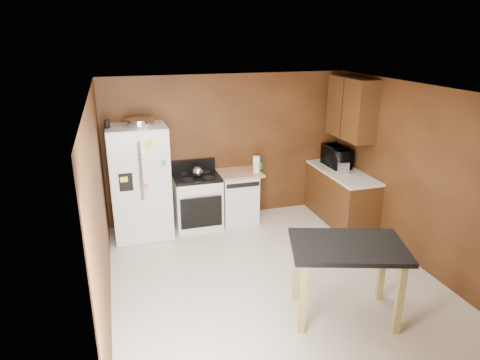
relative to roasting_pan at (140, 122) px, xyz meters
name	(u,v)px	position (x,y,z in m)	size (l,w,h in m)	color
floor	(273,278)	(1.48, -1.86, -1.85)	(4.50, 4.50, 0.00)	white
ceiling	(278,90)	(1.48, -1.86, 0.65)	(4.50, 4.50, 0.00)	white
wall_back	(228,147)	(1.48, 0.39, -0.60)	(4.20, 4.20, 0.00)	#5A3517
wall_front	(379,289)	(1.48, -4.11, -0.60)	(4.20, 4.20, 0.00)	#5A3517
wall_left	(100,210)	(-0.62, -1.86, -0.60)	(4.50, 4.50, 0.00)	#5A3517
wall_right	(417,176)	(3.58, -1.86, -0.60)	(4.50, 4.50, 0.00)	#5A3517
roasting_pan	(140,122)	(0.00, 0.00, 0.00)	(0.43, 0.43, 0.11)	silver
pen_cup	(107,124)	(-0.48, -0.04, 0.01)	(0.08, 0.08, 0.12)	black
kettle	(198,172)	(0.85, 0.00, -0.87)	(0.17, 0.17, 0.17)	silver
paper_towel	(256,165)	(1.85, -0.03, -0.82)	(0.12, 0.12, 0.28)	white
green_canister	(260,166)	(1.98, 0.17, -0.91)	(0.10, 0.10, 0.11)	green
toaster	(342,166)	(3.25, -0.42, -0.86)	(0.16, 0.26, 0.19)	silver
microwave	(337,157)	(3.32, -0.10, -0.79)	(0.59, 0.40, 0.32)	black
refrigerator	(140,182)	(-0.07, 0.00, -0.95)	(0.90, 0.80, 1.80)	white
gas_range	(197,200)	(0.84, 0.06, -1.39)	(0.76, 0.68, 1.10)	white
dishwasher	(238,196)	(1.56, 0.09, -1.40)	(0.78, 0.63, 0.89)	white
right_cabinets	(344,170)	(3.32, -0.38, -0.95)	(0.63, 1.58, 2.45)	#5C3219
island	(347,256)	(1.99, -2.82, -1.08)	(1.45, 1.18, 0.91)	black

